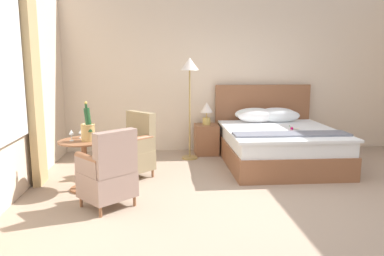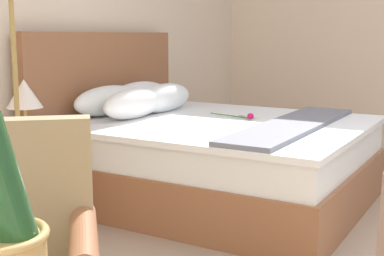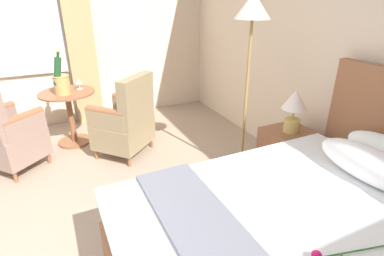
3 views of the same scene
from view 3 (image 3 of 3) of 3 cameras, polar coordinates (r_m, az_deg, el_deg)
name	(u,v)px [view 3 (image 3 of 3)]	position (r m, az deg, el deg)	size (l,w,h in m)	color
nightstand	(287,157)	(3.10, 17.61, -5.27)	(0.45, 0.44, 0.55)	brown
bedside_lamp	(294,106)	(2.89, 18.93, 4.08)	(0.23, 0.23, 0.41)	tan
floor_lamp_brass	(251,31)	(2.80, 11.19, 17.74)	(0.31, 0.31, 1.76)	#9F8246
side_table_round	(70,113)	(3.99, -22.19, 2.71)	(0.65, 0.65, 0.67)	brown
champagne_bucket	(61,81)	(3.79, -23.73, 8.19)	(0.19, 0.19, 0.51)	tan
wine_glass_near_bucket	(79,82)	(3.95, -20.78, 8.16)	(0.08, 0.08, 0.12)	white
wine_glass_near_edge	(62,80)	(4.02, -23.52, 8.30)	(0.06, 0.06, 0.15)	white
armchair_by_window	(126,122)	(3.51, -12.50, 1.18)	(0.78, 0.78, 0.96)	brown
armchair_facing_bed	(6,135)	(3.64, -31.86, -1.09)	(0.74, 0.74, 0.94)	brown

